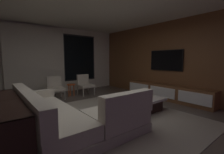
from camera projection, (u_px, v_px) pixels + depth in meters
The scene contains 13 objects.
floor at pixel (101, 119), 3.58m from camera, with size 9.20×9.20×0.00m, color #564C44.
back_wall_with_window at pixel (49, 60), 6.21m from camera, with size 6.60×0.30×2.70m.
media_wall at pixel (174, 60), 5.32m from camera, with size 0.12×7.80×2.70m.
area_rug at pixel (115, 117), 3.72m from camera, with size 3.20×3.80×0.01m, color gray.
sectional_couch at pixel (66, 117), 2.94m from camera, with size 1.98×2.50×0.82m.
coffee_table at pixel (136, 103), 4.23m from camera, with size 1.16×1.16×0.36m.
book_stack_on_coffee_table at pixel (135, 96), 4.20m from camera, with size 0.26×0.19×0.09m.
accent_chair_near_window at pixel (85, 83), 6.12m from camera, with size 0.54×0.56×0.78m.
accent_chair_by_curtain at pixel (55, 86), 5.43m from camera, with size 0.59×0.61×0.78m.
side_stool at pixel (71, 86), 5.78m from camera, with size 0.32×0.32×0.46m.
media_console at pixel (167, 92), 5.31m from camera, with size 0.46×3.10×0.52m.
mounted_tv at pixel (166, 60), 5.45m from camera, with size 0.05×1.25×0.72m.
console_table_behind_couch at pixel (7, 120), 2.46m from camera, with size 0.40×2.10×0.74m.
Camera 1 is at (-1.95, -2.86, 1.38)m, focal length 24.78 mm.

